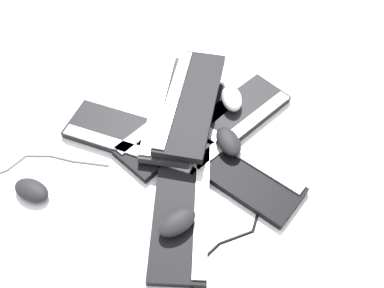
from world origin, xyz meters
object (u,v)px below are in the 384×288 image
(keyboard_3, at_px, (231,167))
(mouse_2, at_px, (32,190))
(mouse_3, at_px, (177,222))
(keyboard_1, at_px, (135,138))
(keyboard_0, at_px, (180,125))
(keyboard_2, at_px, (183,207))
(mouse_0, at_px, (232,98))
(keyboard_5, at_px, (175,107))
(keyboard_4, at_px, (230,122))
(mouse_1, at_px, (228,141))
(keyboard_6, at_px, (190,102))

(keyboard_3, bearing_deg, mouse_2, 85.52)
(mouse_3, bearing_deg, keyboard_1, -103.31)
(keyboard_0, distance_m, keyboard_2, 0.29)
(mouse_0, xyz_separation_m, mouse_2, (-0.19, 0.64, -0.03))
(keyboard_0, distance_m, keyboard_1, 0.15)
(keyboard_5, bearing_deg, keyboard_1, 115.92)
(keyboard_3, bearing_deg, keyboard_4, -14.83)
(keyboard_5, distance_m, mouse_3, 0.41)
(mouse_1, bearing_deg, mouse_3, 129.01)
(keyboard_0, xyz_separation_m, keyboard_4, (-0.02, -0.16, 0.00))
(keyboard_0, height_order, mouse_3, mouse_3)
(keyboard_6, bearing_deg, keyboard_3, -162.63)
(keyboard_5, height_order, mouse_3, mouse_3)
(keyboard_2, distance_m, keyboard_5, 0.34)
(keyboard_5, height_order, mouse_0, mouse_0)
(keyboard_2, distance_m, mouse_0, 0.41)
(keyboard_3, height_order, mouse_3, mouse_3)
(mouse_1, xyz_separation_m, mouse_2, (-0.02, 0.58, -0.03))
(keyboard_1, height_order, mouse_1, mouse_1)
(keyboard_4, xyz_separation_m, mouse_1, (-0.10, 0.04, 0.04))
(keyboard_0, distance_m, keyboard_5, 0.06)
(keyboard_1, height_order, mouse_2, mouse_2)
(keyboard_5, bearing_deg, keyboard_4, -113.83)
(keyboard_2, bearing_deg, mouse_1, -46.88)
(mouse_1, height_order, mouse_2, mouse_1)
(keyboard_2, bearing_deg, keyboard_0, -10.21)
(keyboard_5, bearing_deg, keyboard_3, -153.84)
(keyboard_0, relative_size, keyboard_5, 0.97)
(keyboard_3, distance_m, keyboard_6, 0.25)
(keyboard_3, xyz_separation_m, keyboard_5, (0.24, 0.12, 0.03))
(keyboard_4, xyz_separation_m, mouse_2, (-0.12, 0.62, 0.01))
(keyboard_4, relative_size, mouse_3, 4.14)
(keyboard_1, relative_size, mouse_3, 4.09)
(keyboard_0, distance_m, mouse_3, 0.36)
(mouse_1, distance_m, mouse_3, 0.30)
(mouse_0, bearing_deg, keyboard_4, -12.49)
(keyboard_3, bearing_deg, keyboard_2, 120.25)
(keyboard_6, bearing_deg, keyboard_5, 74.34)
(mouse_0, bearing_deg, keyboard_1, -72.90)
(mouse_0, xyz_separation_m, mouse_1, (-0.17, 0.06, 0.00))
(keyboard_1, relative_size, keyboard_5, 0.97)
(mouse_2, bearing_deg, keyboard_0, 59.65)
(keyboard_3, relative_size, mouse_1, 3.98)
(keyboard_3, xyz_separation_m, keyboard_6, (0.23, 0.07, 0.06))
(keyboard_6, relative_size, mouse_3, 4.21)
(keyboard_1, distance_m, keyboard_5, 0.16)
(keyboard_2, xyz_separation_m, mouse_1, (0.17, -0.18, 0.04))
(mouse_2, bearing_deg, mouse_1, 44.09)
(keyboard_4, distance_m, keyboard_6, 0.14)
(mouse_0, height_order, mouse_1, same)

